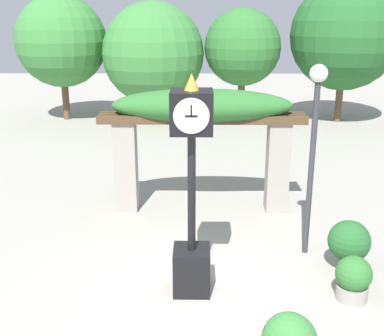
% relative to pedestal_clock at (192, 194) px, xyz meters
% --- Properties ---
extents(ground_plane, '(60.00, 60.00, 0.00)m').
position_rel_pedestal_clock_xyz_m(ground_plane, '(0.18, -0.25, -1.61)').
color(ground_plane, gray).
extents(pedestal_clock, '(0.59, 0.64, 3.37)m').
position_rel_pedestal_clock_xyz_m(pedestal_clock, '(0.00, 0.00, 0.00)').
color(pedestal_clock, black).
rests_on(pedestal_clock, ground).
extents(pergola, '(4.35, 1.06, 2.68)m').
position_rel_pedestal_clock_xyz_m(pergola, '(0.18, 3.31, 0.41)').
color(pergola, gray).
rests_on(pergola, ground).
extents(potted_plant_near_left, '(0.70, 0.70, 0.88)m').
position_rel_pedestal_clock_xyz_m(potted_plant_near_left, '(2.62, 0.67, -1.11)').
color(potted_plant_near_left, brown).
rests_on(potted_plant_near_left, ground).
extents(potted_plant_far_left, '(0.54, 0.54, 0.70)m').
position_rel_pedestal_clock_xyz_m(potted_plant_far_left, '(2.43, -0.22, -1.26)').
color(potted_plant_far_left, gray).
rests_on(potted_plant_far_left, ground).
extents(lamp_post, '(0.30, 0.30, 3.37)m').
position_rel_pedestal_clock_xyz_m(lamp_post, '(2.05, 1.30, 0.70)').
color(lamp_post, '#333338').
rests_on(lamp_post, ground).
extents(tree_line, '(15.07, 4.23, 5.50)m').
position_rel_pedestal_clock_xyz_m(tree_line, '(0.61, 12.78, 1.46)').
color(tree_line, brown).
rests_on(tree_line, ground).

